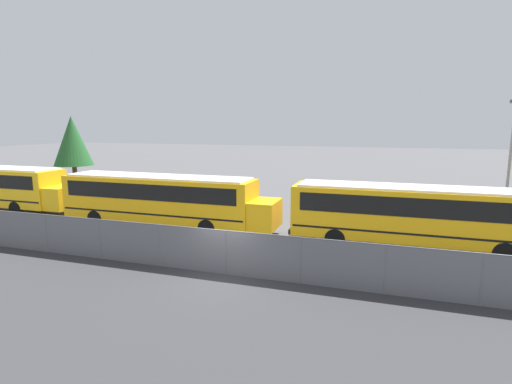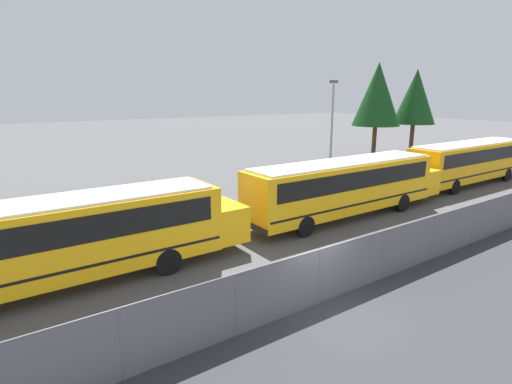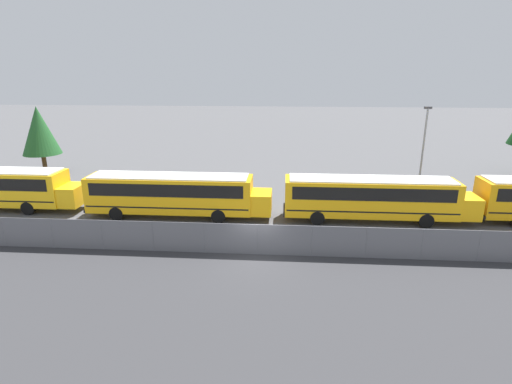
{
  "view_description": "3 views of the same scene",
  "coord_description": "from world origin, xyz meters",
  "px_view_note": "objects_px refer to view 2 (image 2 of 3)",
  "views": [
    {
      "loc": [
        6.11,
        -14.58,
        6.13
      ],
      "look_at": [
        -0.74,
        6.22,
        2.43
      ],
      "focal_mm": 28.0,
      "sensor_mm": 36.0,
      "label": 1
    },
    {
      "loc": [
        -8.29,
        -8.48,
        6.6
      ],
      "look_at": [
        1.79,
        6.13,
        2.24
      ],
      "focal_mm": 28.0,
      "sensor_mm": 36.0,
      "label": 2
    },
    {
      "loc": [
        1.48,
        -21.39,
        10.42
      ],
      "look_at": [
        -0.52,
        5.69,
        2.1
      ],
      "focal_mm": 28.0,
      "sensor_mm": 36.0,
      "label": 3
    }
  ],
  "objects_px": {
    "school_bus_1": "(59,236)",
    "school_bus_2": "(348,183)",
    "light_pole": "(332,128)",
    "tree_1": "(377,95)",
    "school_bus_3": "(471,159)",
    "tree_2": "(415,97)"
  },
  "relations": [
    {
      "from": "school_bus_3",
      "to": "light_pole",
      "type": "relative_size",
      "value": 1.78
    },
    {
      "from": "light_pole",
      "to": "tree_1",
      "type": "distance_m",
      "value": 14.37
    },
    {
      "from": "school_bus_3",
      "to": "light_pole",
      "type": "xyz_separation_m",
      "value": [
        -8.58,
        6.06,
        2.29
      ]
    },
    {
      "from": "tree_1",
      "to": "tree_2",
      "type": "distance_m",
      "value": 5.04
    },
    {
      "from": "school_bus_3",
      "to": "tree_1",
      "type": "relative_size",
      "value": 1.39
    },
    {
      "from": "school_bus_3",
      "to": "school_bus_1",
      "type": "bearing_deg",
      "value": -178.61
    },
    {
      "from": "tree_2",
      "to": "school_bus_1",
      "type": "bearing_deg",
      "value": -162.14
    },
    {
      "from": "school_bus_2",
      "to": "tree_1",
      "type": "relative_size",
      "value": 1.39
    },
    {
      "from": "school_bus_1",
      "to": "school_bus_2",
      "type": "distance_m",
      "value": 14.38
    },
    {
      "from": "school_bus_3",
      "to": "tree_2",
      "type": "height_order",
      "value": "tree_2"
    },
    {
      "from": "school_bus_2",
      "to": "tree_1",
      "type": "height_order",
      "value": "tree_1"
    },
    {
      "from": "tree_1",
      "to": "light_pole",
      "type": "bearing_deg",
      "value": -153.49
    },
    {
      "from": "light_pole",
      "to": "tree_2",
      "type": "relative_size",
      "value": 0.82
    },
    {
      "from": "school_bus_1",
      "to": "light_pole",
      "type": "height_order",
      "value": "light_pole"
    },
    {
      "from": "school_bus_1",
      "to": "school_bus_3",
      "type": "bearing_deg",
      "value": 1.39
    },
    {
      "from": "tree_1",
      "to": "school_bus_3",
      "type": "bearing_deg",
      "value": -108.31
    },
    {
      "from": "school_bus_2",
      "to": "tree_1",
      "type": "bearing_deg",
      "value": 35.76
    },
    {
      "from": "light_pole",
      "to": "tree_1",
      "type": "xyz_separation_m",
      "value": [
        12.67,
        6.32,
        2.4
      ]
    },
    {
      "from": "school_bus_2",
      "to": "school_bus_3",
      "type": "height_order",
      "value": "same"
    },
    {
      "from": "school_bus_3",
      "to": "tree_1",
      "type": "height_order",
      "value": "tree_1"
    },
    {
      "from": "school_bus_3",
      "to": "tree_1",
      "type": "xyz_separation_m",
      "value": [
        4.1,
        12.38,
        4.69
      ]
    },
    {
      "from": "school_bus_3",
      "to": "tree_2",
      "type": "bearing_deg",
      "value": 51.43
    }
  ]
}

